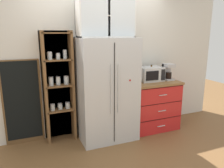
% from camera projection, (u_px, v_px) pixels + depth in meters
% --- Properties ---
extents(ground_plane, '(10.77, 10.77, 0.00)m').
position_uv_depth(ground_plane, '(107.00, 136.00, 3.86)').
color(ground_plane, brown).
extents(wall_back_cream, '(5.06, 0.10, 2.55)m').
position_uv_depth(wall_back_cream, '(99.00, 62.00, 3.93)').
color(wall_back_cream, silver).
rests_on(wall_back_cream, ground).
extents(refrigerator, '(0.95, 0.70, 1.72)m').
position_uv_depth(refrigerator, '(107.00, 89.00, 3.67)').
color(refrigerator, silver).
rests_on(refrigerator, ground).
extents(pantry_shelf_column, '(0.52, 0.29, 1.83)m').
position_uv_depth(pantry_shelf_column, '(58.00, 85.00, 3.62)').
color(pantry_shelf_column, brown).
rests_on(pantry_shelf_column, ground).
extents(counter_cabinet, '(0.91, 0.64, 0.92)m').
position_uv_depth(counter_cabinet, '(153.00, 104.00, 4.15)').
color(counter_cabinet, red).
rests_on(counter_cabinet, ground).
extents(microwave, '(0.44, 0.33, 0.26)m').
position_uv_depth(microwave, '(150.00, 74.00, 4.04)').
color(microwave, silver).
rests_on(microwave, counter_cabinet).
extents(coffee_maker, '(0.17, 0.20, 0.31)m').
position_uv_depth(coffee_maker, '(168.00, 72.00, 4.12)').
color(coffee_maker, '#B7B7BC').
rests_on(coffee_maker, counter_cabinet).
extents(mug_cream, '(0.11, 0.07, 0.09)m').
position_uv_depth(mug_cream, '(138.00, 81.00, 3.85)').
color(mug_cream, silver).
rests_on(mug_cream, counter_cabinet).
extents(mug_red, '(0.11, 0.08, 0.10)m').
position_uv_depth(mug_red, '(154.00, 78.00, 4.03)').
color(mug_red, red).
rests_on(mug_red, counter_cabinet).
extents(bottle_clear, '(0.07, 0.07, 0.25)m').
position_uv_depth(bottle_clear, '(154.00, 76.00, 4.01)').
color(bottle_clear, silver).
rests_on(bottle_clear, counter_cabinet).
extents(bottle_amber, '(0.07, 0.07, 0.29)m').
position_uv_depth(bottle_amber, '(151.00, 73.00, 4.10)').
color(bottle_amber, brown).
rests_on(bottle_amber, counter_cabinet).
extents(upper_cabinet, '(0.91, 0.32, 0.65)m').
position_uv_depth(upper_cabinet, '(105.00, 16.00, 3.44)').
color(upper_cabinet, silver).
rests_on(upper_cabinet, refrigerator).
extents(chalkboard_menu, '(0.60, 0.04, 1.39)m').
position_uv_depth(chalkboard_menu, '(22.00, 102.00, 3.50)').
color(chalkboard_menu, brown).
rests_on(chalkboard_menu, ground).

